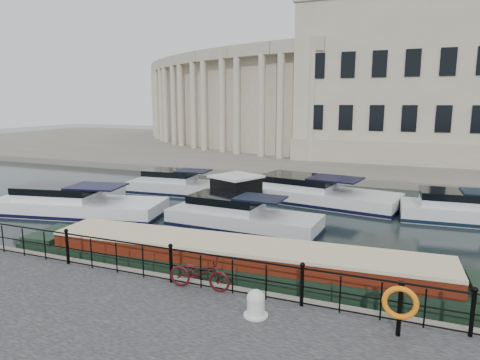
% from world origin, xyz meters
% --- Properties ---
extents(ground_plane, '(160.00, 160.00, 0.00)m').
position_xyz_m(ground_plane, '(0.00, 0.00, 0.00)').
color(ground_plane, black).
rests_on(ground_plane, ground).
extents(far_bank, '(120.00, 42.00, 0.55)m').
position_xyz_m(far_bank, '(0.00, 39.00, 0.28)').
color(far_bank, '#6B665B').
rests_on(far_bank, ground_plane).
extents(railing, '(24.14, 0.14, 1.22)m').
position_xyz_m(railing, '(0.00, -2.25, 1.20)').
color(railing, black).
rests_on(railing, near_quay).
extents(civic_building, '(53.55, 31.84, 16.85)m').
position_xyz_m(civic_building, '(-1.00, 34.71, 7.04)').
color(civic_building, '#ADA38C').
rests_on(civic_building, far_bank).
extents(bicycle, '(1.91, 0.78, 0.98)m').
position_xyz_m(bicycle, '(1.00, -2.34, 1.04)').
color(bicycle, '#440C10').
rests_on(bicycle, near_quay).
extents(mooring_bollard, '(0.63, 0.63, 0.70)m').
position_xyz_m(mooring_bollard, '(3.06, -3.23, 0.88)').
color(mooring_bollard, silver).
rests_on(mooring_bollard, near_quay).
extents(life_ring_post, '(0.81, 0.21, 1.32)m').
position_xyz_m(life_ring_post, '(6.44, -2.91, 1.38)').
color(life_ring_post, black).
rests_on(life_ring_post, near_quay).
extents(narrowboat, '(17.21, 3.27, 1.62)m').
position_xyz_m(narrowboat, '(1.21, 0.09, 0.37)').
color(narrowboat, black).
rests_on(narrowboat, ground_plane).
extents(harbour_hut, '(3.70, 3.44, 2.18)m').
position_xyz_m(harbour_hut, '(-2.04, 7.70, 0.95)').
color(harbour_hut, '#6B665B').
rests_on(harbour_hut, ground_plane).
extents(cabin_cruisers, '(26.74, 12.22, 1.99)m').
position_xyz_m(cabin_cruisers, '(-2.25, 8.74, 0.37)').
color(cabin_cruisers, white).
rests_on(cabin_cruisers, ground_plane).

